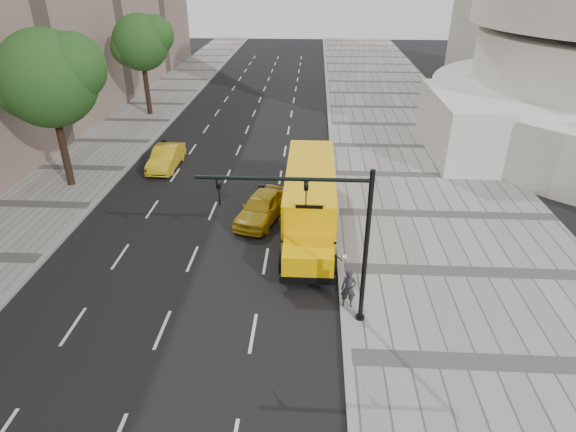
# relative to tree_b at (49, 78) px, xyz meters

# --- Properties ---
(ground) EXTENTS (140.00, 140.00, 0.00)m
(ground) POSITION_rel_tree_b_xyz_m (10.40, -2.87, -6.70)
(ground) COLOR black
(ground) RESTS_ON ground
(sidewalk_museum) EXTENTS (12.00, 140.00, 0.15)m
(sidewalk_museum) POSITION_rel_tree_b_xyz_m (22.40, -2.87, -6.63)
(sidewalk_museum) COLOR gray
(sidewalk_museum) RESTS_ON ground
(sidewalk_far) EXTENTS (6.00, 140.00, 0.15)m
(sidewalk_far) POSITION_rel_tree_b_xyz_m (-0.60, -2.87, -6.63)
(sidewalk_far) COLOR gray
(sidewalk_far) RESTS_ON ground
(curb_museum) EXTENTS (0.30, 140.00, 0.15)m
(curb_museum) POSITION_rel_tree_b_xyz_m (16.40, -2.87, -6.63)
(curb_museum) COLOR gray
(curb_museum) RESTS_ON ground
(curb_far) EXTENTS (0.30, 140.00, 0.15)m
(curb_far) POSITION_rel_tree_b_xyz_m (2.40, -2.87, -6.63)
(curb_far) COLOR gray
(curb_far) RESTS_ON ground
(tree_b) EXTENTS (6.20, 5.51, 9.41)m
(tree_b) POSITION_rel_tree_b_xyz_m (0.00, 0.00, 0.00)
(tree_b) COLOR black
(tree_b) RESTS_ON ground
(tree_c) EXTENTS (5.35, 4.76, 8.75)m
(tree_c) POSITION_rel_tree_b_xyz_m (-0.01, 16.01, -0.29)
(tree_c) COLOR black
(tree_c) RESTS_ON ground
(school_bus) EXTENTS (2.96, 11.56, 3.19)m
(school_bus) POSITION_rel_tree_b_xyz_m (14.90, -3.95, -4.94)
(school_bus) COLOR #FFBC01
(school_bus) RESTS_ON ground
(taxi_near) EXTENTS (3.05, 4.89, 1.55)m
(taxi_near) POSITION_rel_tree_b_xyz_m (12.31, -3.75, -5.93)
(taxi_near) COLOR gold
(taxi_near) RESTS_ON ground
(taxi_far) EXTENTS (1.62, 4.51, 1.48)m
(taxi_far) POSITION_rel_tree_b_xyz_m (5.02, 3.40, -5.96)
(taxi_far) COLOR gold
(taxi_far) RESTS_ON ground
(pedestrian) EXTENTS (0.64, 0.45, 1.68)m
(pedestrian) POSITION_rel_tree_b_xyz_m (16.55, -11.21, -5.71)
(pedestrian) COLOR #2E2A31
(pedestrian) RESTS_ON sidewalk_museum
(traffic_signal) EXTENTS (6.18, 0.36, 6.40)m
(traffic_signal) POSITION_rel_tree_b_xyz_m (15.59, -11.95, -2.61)
(traffic_signal) COLOR black
(traffic_signal) RESTS_ON ground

